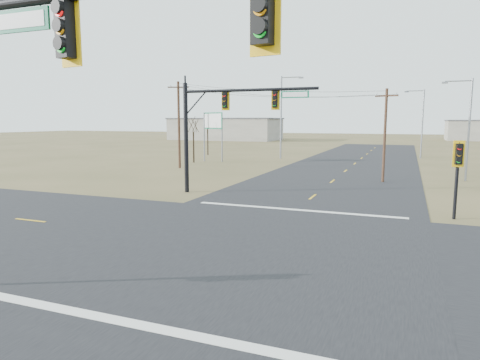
% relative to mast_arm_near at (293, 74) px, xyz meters
% --- Properties ---
extents(ground, '(320.00, 320.00, 0.00)m').
position_rel_mast_arm_near_xyz_m(ground, '(-4.00, 9.19, -5.79)').
color(ground, brown).
rests_on(ground, ground).
extents(road_ew, '(160.00, 14.00, 0.02)m').
position_rel_mast_arm_near_xyz_m(road_ew, '(-4.00, 9.19, -5.78)').
color(road_ew, black).
rests_on(road_ew, ground).
extents(road_ns, '(14.00, 160.00, 0.02)m').
position_rel_mast_arm_near_xyz_m(road_ns, '(-4.00, 9.19, -5.78)').
color(road_ns, black).
rests_on(road_ns, ground).
extents(stop_bar_near, '(12.00, 0.40, 0.01)m').
position_rel_mast_arm_near_xyz_m(stop_bar_near, '(-4.00, 1.69, -5.76)').
color(stop_bar_near, silver).
rests_on(stop_bar_near, road_ns).
extents(stop_bar_far, '(12.00, 0.40, 0.01)m').
position_rel_mast_arm_near_xyz_m(stop_bar_far, '(-4.00, 16.69, -5.76)').
color(stop_bar_far, silver).
rests_on(stop_bar_far, road_ns).
extents(mast_arm_near, '(11.60, 0.48, 8.01)m').
position_rel_mast_arm_near_xyz_m(mast_arm_near, '(0.00, 0.00, 0.00)').
color(mast_arm_near, black).
rests_on(mast_arm_near, ground).
extents(mast_arm_far, '(9.44, 0.53, 7.65)m').
position_rel_mast_arm_near_xyz_m(mast_arm_far, '(-9.98, 20.00, -0.29)').
color(mast_arm_far, black).
rests_on(mast_arm_far, ground).
extents(pedestal_signal_ne, '(0.62, 0.53, 4.10)m').
position_rel_mast_arm_near_xyz_m(pedestal_signal_ne, '(4.17, 17.38, -2.76)').
color(pedestal_signal_ne, black).
rests_on(pedestal_signal_ne, ground).
extents(utility_pole_near, '(1.83, 0.65, 7.66)m').
position_rel_mast_arm_near_xyz_m(utility_pole_near, '(-0.05, 30.37, -1.74)').
color(utility_pole_near, '#4D2F21').
rests_on(utility_pole_near, ground).
extents(utility_pole_far, '(2.17, 0.82, 9.16)m').
position_rel_mast_arm_near_xyz_m(utility_pole_far, '(-21.08, 33.60, -1.01)').
color(utility_pole_far, '#4D2F21').
rests_on(utility_pole_far, ground).
extents(highway_sign, '(3.05, 1.26, 6.09)m').
position_rel_mast_arm_near_xyz_m(highway_sign, '(-20.85, 41.67, -1.48)').
color(highway_sign, gray).
rests_on(highway_sign, ground).
extents(streetlight_a, '(2.37, 0.24, 8.53)m').
position_rel_mast_arm_near_xyz_m(streetlight_a, '(6.25, 33.62, -1.00)').
color(streetlight_a, gray).
rests_on(streetlight_a, ground).
extents(streetlight_b, '(2.59, 0.41, 9.24)m').
position_rel_mast_arm_near_xyz_m(streetlight_b, '(3.23, 56.24, -0.60)').
color(streetlight_b, gray).
rests_on(streetlight_b, ground).
extents(streetlight_c, '(3.03, 0.29, 10.89)m').
position_rel_mast_arm_near_xyz_m(streetlight_c, '(-13.95, 48.84, 0.33)').
color(streetlight_c, gray).
rests_on(streetlight_c, ground).
extents(bare_tree_a, '(3.15, 3.15, 5.88)m').
position_rel_mast_arm_near_xyz_m(bare_tree_a, '(-22.52, 39.62, -1.14)').
color(bare_tree_a, black).
rests_on(bare_tree_a, ground).
extents(bare_tree_b, '(3.09, 3.09, 5.98)m').
position_rel_mast_arm_near_xyz_m(bare_tree_b, '(-25.92, 50.65, -1.01)').
color(bare_tree_b, black).
rests_on(bare_tree_b, ground).
extents(warehouse_left, '(28.00, 14.00, 5.50)m').
position_rel_mast_arm_near_xyz_m(warehouse_left, '(-44.00, 99.19, -3.04)').
color(warehouse_left, '#ACA698').
rests_on(warehouse_left, ground).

